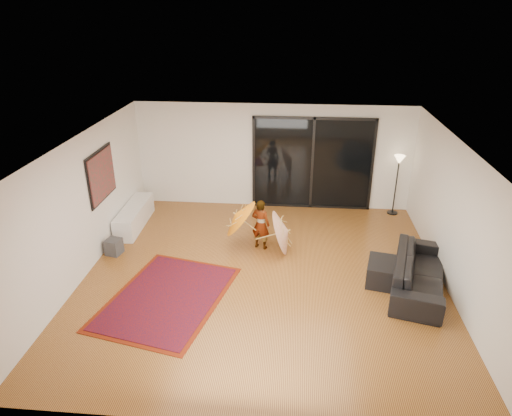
# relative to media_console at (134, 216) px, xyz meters

# --- Properties ---
(floor) EXTENTS (7.00, 7.00, 0.00)m
(floor) POSITION_rel_media_console_xyz_m (3.25, -1.98, -0.25)
(floor) COLOR #A56C2D
(floor) RESTS_ON ground
(ceiling) EXTENTS (7.00, 7.00, 0.00)m
(ceiling) POSITION_rel_media_console_xyz_m (3.25, -1.98, 2.45)
(ceiling) COLOR white
(ceiling) RESTS_ON wall_back
(wall_back) EXTENTS (7.00, 0.00, 7.00)m
(wall_back) POSITION_rel_media_console_xyz_m (3.25, 1.52, 1.10)
(wall_back) COLOR silver
(wall_back) RESTS_ON floor
(wall_front) EXTENTS (7.00, 0.00, 7.00)m
(wall_front) POSITION_rel_media_console_xyz_m (3.25, -5.48, 1.10)
(wall_front) COLOR silver
(wall_front) RESTS_ON floor
(wall_left) EXTENTS (0.00, 7.00, 7.00)m
(wall_left) POSITION_rel_media_console_xyz_m (-0.25, -1.98, 1.10)
(wall_left) COLOR silver
(wall_left) RESTS_ON floor
(wall_right) EXTENTS (0.00, 7.00, 7.00)m
(wall_right) POSITION_rel_media_console_xyz_m (6.75, -1.98, 1.10)
(wall_right) COLOR silver
(wall_right) RESTS_ON floor
(sliding_door) EXTENTS (3.06, 0.07, 2.40)m
(sliding_door) POSITION_rel_media_console_xyz_m (4.25, 1.49, 0.95)
(sliding_door) COLOR black
(sliding_door) RESTS_ON wall_back
(painting) EXTENTS (0.04, 1.28, 1.08)m
(painting) POSITION_rel_media_console_xyz_m (-0.21, -0.98, 1.40)
(painting) COLOR black
(painting) RESTS_ON wall_left
(media_console) EXTENTS (0.50, 1.82, 0.50)m
(media_console) POSITION_rel_media_console_xyz_m (0.00, 0.00, 0.00)
(media_console) COLOR white
(media_console) RESTS_ON floor
(speaker) EXTENTS (0.36, 0.36, 0.34)m
(speaker) POSITION_rel_media_console_xyz_m (0.00, -1.37, -0.08)
(speaker) COLOR #424244
(speaker) RESTS_ON floor
(persian_rug) EXTENTS (2.47, 3.04, 0.02)m
(persian_rug) POSITION_rel_media_console_xyz_m (1.56, -2.85, -0.24)
(persian_rug) COLOR #631A08
(persian_rug) RESTS_ON floor
(sofa) EXTENTS (1.45, 2.42, 0.66)m
(sofa) POSITION_rel_media_console_xyz_m (6.20, -2.09, 0.08)
(sofa) COLOR black
(sofa) RESTS_ON floor
(ottoman) EXTENTS (0.90, 0.90, 0.43)m
(ottoman) POSITION_rel_media_console_xyz_m (5.65, -1.97, -0.04)
(ottoman) COLOR black
(ottoman) RESTS_ON floor
(floor_lamp) EXTENTS (0.27, 0.27, 1.55)m
(floor_lamp) POSITION_rel_media_console_xyz_m (6.35, 1.27, 0.97)
(floor_lamp) COLOR black
(floor_lamp) RESTS_ON floor
(child) EXTENTS (0.48, 0.40, 1.13)m
(child) POSITION_rel_media_console_xyz_m (3.12, -0.81, 0.32)
(child) COLOR #999999
(child) RESTS_ON floor
(parasol_orange) EXTENTS (0.73, 0.94, 0.92)m
(parasol_orange) POSITION_rel_media_console_xyz_m (2.57, -0.86, 0.48)
(parasol_orange) COLOR orange
(parasol_orange) RESTS_ON child
(parasol_white) EXTENTS (0.53, 0.98, 0.98)m
(parasol_white) POSITION_rel_media_console_xyz_m (3.72, -0.96, 0.25)
(parasol_white) COLOR beige
(parasol_white) RESTS_ON floor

